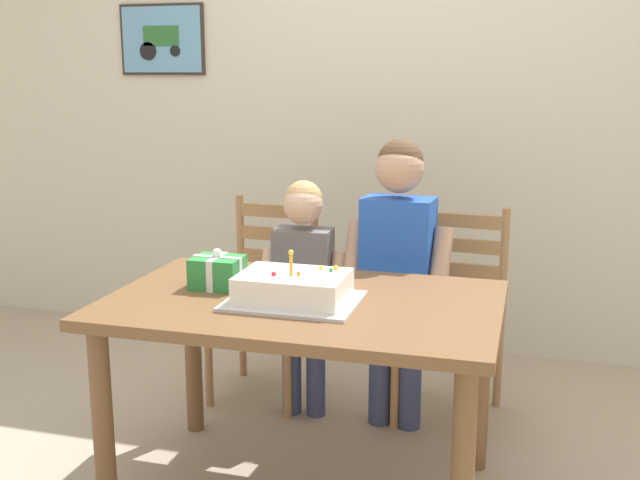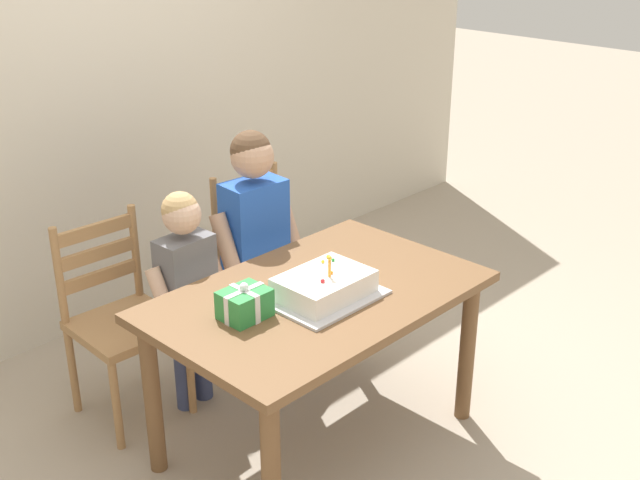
{
  "view_description": "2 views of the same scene",
  "coord_description": "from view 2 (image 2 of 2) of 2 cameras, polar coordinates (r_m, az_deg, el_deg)",
  "views": [
    {
      "loc": [
        0.74,
        -2.41,
        1.5
      ],
      "look_at": [
        0.01,
        0.19,
        0.9
      ],
      "focal_mm": 42.86,
      "sensor_mm": 36.0,
      "label": 1
    },
    {
      "loc": [
        -2.07,
        -2.01,
        2.22
      ],
      "look_at": [
        0.04,
        0.02,
        0.94
      ],
      "focal_mm": 45.11,
      "sensor_mm": 36.0,
      "label": 2
    }
  ],
  "objects": [
    {
      "name": "birthday_cake",
      "position": [
        3.18,
        0.3,
        -3.34
      ],
      "size": [
        0.44,
        0.34,
        0.19
      ],
      "color": "silver",
      "rests_on": "dining_table"
    },
    {
      "name": "child_older",
      "position": [
        3.78,
        -4.63,
        0.64
      ],
      "size": [
        0.46,
        0.27,
        1.24
      ],
      "color": "#38426B",
      "rests_on": "ground"
    },
    {
      "name": "dining_table",
      "position": [
        3.3,
        -0.17,
        -5.3
      ],
      "size": [
        1.34,
        0.86,
        0.73
      ],
      "color": "brown",
      "rests_on": "ground"
    },
    {
      "name": "ground_plane",
      "position": [
        3.64,
        -0.16,
        -14.01
      ],
      "size": [
        20.0,
        20.0,
        0.0
      ],
      "primitive_type": "plane",
      "color": "tan"
    },
    {
      "name": "chair_right",
      "position": [
        4.16,
        -3.98,
        -1.45
      ],
      "size": [
        0.46,
        0.46,
        0.92
      ],
      "color": "#A87A4C",
      "rests_on": "ground"
    },
    {
      "name": "chair_left",
      "position": [
        3.7,
        -13.94,
        -5.47
      ],
      "size": [
        0.44,
        0.44,
        0.92
      ],
      "color": "#A87A4C",
      "rests_on": "ground"
    },
    {
      "name": "gift_box_red_large",
      "position": [
        3.05,
        -5.37,
        -4.52
      ],
      "size": [
        0.18,
        0.15,
        0.15
      ],
      "color": "#2D8E42",
      "rests_on": "dining_table"
    },
    {
      "name": "child_younger",
      "position": [
        3.6,
        -9.43,
        -2.85
      ],
      "size": [
        0.38,
        0.22,
        1.05
      ],
      "color": "#38426B",
      "rests_on": "ground"
    },
    {
      "name": "back_wall",
      "position": [
        4.31,
        -16.54,
        10.29
      ],
      "size": [
        6.4,
        0.11,
        2.6
      ],
      "color": "beige",
      "rests_on": "ground"
    }
  ]
}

